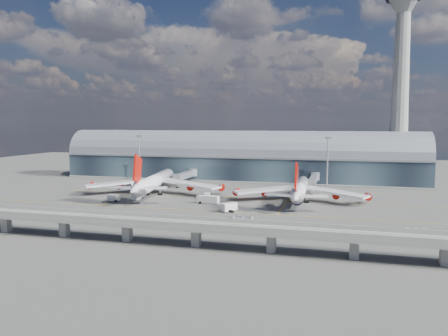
% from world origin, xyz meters
% --- Properties ---
extents(ground, '(500.00, 500.00, 0.00)m').
position_xyz_m(ground, '(0.00, 0.00, 0.00)').
color(ground, '#474744').
rests_on(ground, ground).
extents(taxi_lines, '(200.00, 80.12, 0.01)m').
position_xyz_m(taxi_lines, '(0.00, 22.11, 0.01)').
color(taxi_lines, gold).
rests_on(taxi_lines, ground).
extents(terminal, '(200.00, 30.00, 28.00)m').
position_xyz_m(terminal, '(0.00, 77.99, 11.34)').
color(terminal, '#1C2530').
rests_on(terminal, ground).
extents(control_tower, '(19.00, 19.00, 103.00)m').
position_xyz_m(control_tower, '(85.00, 83.00, 51.64)').
color(control_tower, gray).
rests_on(control_tower, ground).
extents(guideway, '(220.00, 8.50, 7.20)m').
position_xyz_m(guideway, '(-0.00, -55.00, 5.29)').
color(guideway, gray).
rests_on(guideway, ground).
extents(floodlight_mast_left, '(3.00, 0.70, 25.70)m').
position_xyz_m(floodlight_mast_left, '(-50.00, 55.00, 13.63)').
color(floodlight_mast_left, gray).
rests_on(floodlight_mast_left, ground).
extents(floodlight_mast_right, '(3.00, 0.70, 25.70)m').
position_xyz_m(floodlight_mast_right, '(50.00, 55.00, 13.63)').
color(floodlight_mast_right, gray).
rests_on(floodlight_mast_right, ground).
extents(airliner_left, '(64.20, 67.57, 20.64)m').
position_xyz_m(airliner_left, '(-25.20, 19.05, 5.90)').
color(airliner_left, white).
rests_on(airliner_left, ground).
extents(airliner_right, '(56.79, 59.34, 18.85)m').
position_xyz_m(airliner_right, '(40.29, 18.16, 4.89)').
color(airliner_right, white).
rests_on(airliner_right, ground).
extents(jet_bridge_left, '(4.40, 28.00, 7.25)m').
position_xyz_m(jet_bridge_left, '(-22.07, 53.12, 5.18)').
color(jet_bridge_left, gray).
rests_on(jet_bridge_left, ground).
extents(jet_bridge_right, '(4.40, 32.00, 7.25)m').
position_xyz_m(jet_bridge_right, '(43.74, 51.18, 5.18)').
color(jet_bridge_right, gray).
rests_on(jet_bridge_right, ground).
extents(service_truck_0, '(2.89, 7.37, 3.00)m').
position_xyz_m(service_truck_0, '(-26.74, 4.97, 1.55)').
color(service_truck_0, silver).
rests_on(service_truck_0, ground).
extents(service_truck_1, '(5.01, 2.73, 2.82)m').
position_xyz_m(service_truck_1, '(-34.22, -1.64, 1.42)').
color(service_truck_1, silver).
rests_on(service_truck_1, ground).
extents(service_truck_2, '(9.18, 3.43, 3.25)m').
position_xyz_m(service_truck_2, '(5.05, 3.85, 1.69)').
color(service_truck_2, silver).
rests_on(service_truck_2, ground).
extents(service_truck_3, '(5.43, 6.75, 3.10)m').
position_xyz_m(service_truck_3, '(17.01, -8.66, 1.58)').
color(service_truck_3, silver).
rests_on(service_truck_3, ground).
extents(service_truck_4, '(3.27, 5.19, 2.79)m').
position_xyz_m(service_truck_4, '(1.66, 13.48, 1.41)').
color(service_truck_4, silver).
rests_on(service_truck_4, ground).
extents(service_truck_5, '(5.30, 5.08, 2.57)m').
position_xyz_m(service_truck_5, '(-49.03, 43.32, 1.31)').
color(service_truck_5, silver).
rests_on(service_truck_5, ground).
extents(cargo_train_0, '(7.87, 3.19, 1.72)m').
position_xyz_m(cargo_train_0, '(-28.80, -29.04, 0.90)').
color(cargo_train_0, gray).
rests_on(cargo_train_0, ground).
extents(cargo_train_1, '(8.79, 4.41, 1.93)m').
position_xyz_m(cargo_train_1, '(24.91, -24.56, 1.01)').
color(cargo_train_1, gray).
rests_on(cargo_train_1, ground).
extents(cargo_train_2, '(6.90, 2.56, 1.51)m').
position_xyz_m(cargo_train_2, '(78.35, -25.33, 0.79)').
color(cargo_train_2, gray).
rests_on(cargo_train_2, ground).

